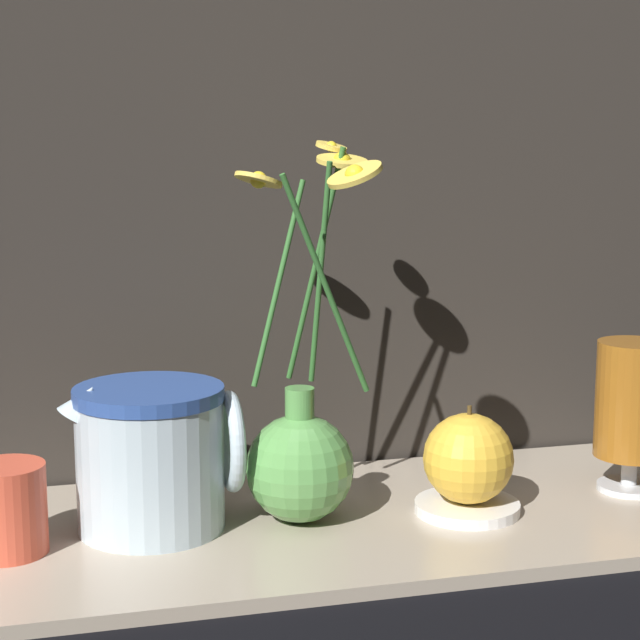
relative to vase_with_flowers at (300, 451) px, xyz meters
The scene contains 8 objects.
ground_plane 0.08m from the vase_with_flowers, ahead, with size 6.00×6.00×0.00m, color black.
shelf 0.07m from the vase_with_flowers, ahead, with size 0.75×0.31×0.01m.
vase_with_flowers is the anchor object (origin of this frame).
yellow_mug 0.26m from the vase_with_flowers, behind, with size 0.08×0.07×0.08m.
ceramic_pitcher 0.13m from the vase_with_flowers, behind, with size 0.16×0.13×0.14m.
tea_glass 0.33m from the vase_with_flowers, ahead, with size 0.07×0.07×0.15m.
saucer_plate 0.16m from the vase_with_flowers, ahead, with size 0.10×0.10×0.01m.
orange_fruit 0.15m from the vase_with_flowers, ahead, with size 0.08×0.08×0.09m.
Camera 1 is at (-0.24, -0.89, 0.35)m, focal length 60.00 mm.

